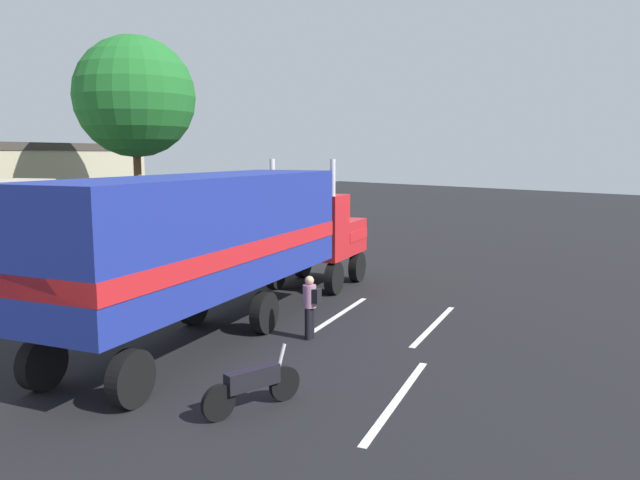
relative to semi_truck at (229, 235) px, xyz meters
name	(u,v)px	position (x,y,z in m)	size (l,w,h in m)	color
ground_plane	(305,288)	(4.83, 2.47, -2.52)	(120.00, 120.00, 0.00)	black
lane_stripe_near	(340,314)	(3.13, -1.03, -2.52)	(4.40, 0.16, 0.01)	silver
lane_stripe_mid	(434,325)	(4.24, -3.61, -2.52)	(4.40, 0.16, 0.01)	silver
lane_stripe_far	(398,399)	(-0.45, -6.34, -2.52)	(4.40, 0.16, 0.01)	silver
semi_truck	(229,235)	(0.00, 0.00, 0.00)	(13.89, 8.26, 4.50)	red
person_bystander	(310,305)	(0.90, -2.26, -1.63)	(0.40, 0.48, 1.63)	black
motorcycle	(253,385)	(-2.81, -4.89, -2.04)	(2.11, 0.28, 1.12)	black
tree_left	(135,97)	(7.29, 20.02, 5.32)	(6.81, 6.81, 11.27)	brown
building_backdrop	(17,181)	(3.54, 29.59, 0.36)	(19.25, 13.24, 5.35)	#B7AD8C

